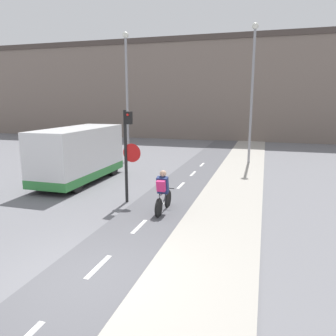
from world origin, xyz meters
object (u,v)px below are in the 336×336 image
at_px(street_lamp_far, 127,85).
at_px(traffic_light_pole, 128,147).
at_px(van, 79,156).
at_px(cyclist_near, 163,192).
at_px(street_lamp_sidewalk, 252,82).

bearing_deg(street_lamp_far, traffic_light_pole, -66.63).
bearing_deg(van, cyclist_near, -31.13).
bearing_deg(traffic_light_pole, van, 146.61).
relative_size(street_lamp_far, cyclist_near, 4.59).
bearing_deg(cyclist_near, traffic_light_pole, 154.20).
distance_m(street_lamp_sidewalk, cyclist_near, 10.83).
relative_size(traffic_light_pole, van, 0.64).
bearing_deg(cyclist_near, street_lamp_sidewalk, 76.85).
relative_size(traffic_light_pole, street_lamp_far, 0.44).
xyz_separation_m(street_lamp_sidewalk, cyclist_near, (-2.29, -9.78, -4.03)).
bearing_deg(traffic_light_pole, cyclist_near, -25.80).
distance_m(traffic_light_pole, street_lamp_far, 8.91).
relative_size(street_lamp_far, van, 1.46).
xyz_separation_m(traffic_light_pole, street_lamp_far, (-3.39, 7.85, 2.51)).
xyz_separation_m(cyclist_near, van, (-4.94, 2.98, 0.52)).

